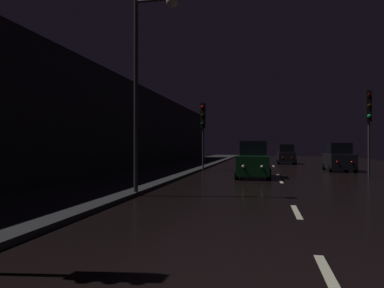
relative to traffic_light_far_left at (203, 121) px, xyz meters
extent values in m
cube|color=black|center=(5.41, -0.01, -3.76)|extent=(27.81, 84.00, 0.02)
cube|color=#28282B|center=(-2.30, -0.01, -3.67)|extent=(4.40, 84.00, 0.15)
cube|color=black|center=(-4.90, -3.51, -0.53)|extent=(0.80, 63.00, 6.43)
cube|color=beige|center=(5.41, -21.51, -3.74)|extent=(0.16, 2.20, 0.01)
cube|color=beige|center=(5.41, -16.29, -3.74)|extent=(0.16, 2.20, 0.01)
cube|color=beige|center=(5.41, -7.35, -3.74)|extent=(0.16, 2.20, 0.01)
cube|color=beige|center=(5.41, -3.85, -3.74)|extent=(0.16, 2.20, 0.01)
cube|color=beige|center=(5.41, 7.16, -3.74)|extent=(0.16, 2.20, 0.01)
cylinder|color=#38383A|center=(0.00, 0.02, -2.13)|extent=(0.12, 0.12, 3.23)
cube|color=black|center=(0.00, 0.02, 0.43)|extent=(0.34, 0.37, 1.90)
sphere|color=red|center=(-0.02, -0.16, 1.06)|extent=(0.22, 0.22, 0.22)
sphere|color=black|center=(-0.02, -0.16, 0.43)|extent=(0.22, 0.22, 0.22)
sphere|color=black|center=(-0.02, -0.16, -0.20)|extent=(0.22, 0.22, 0.22)
cylinder|color=#38383A|center=(10.82, -3.24, -2.06)|extent=(0.12, 0.12, 3.36)
cube|color=black|center=(10.82, -3.24, 0.57)|extent=(0.35, 0.38, 1.90)
sphere|color=black|center=(10.79, -3.42, 1.20)|extent=(0.22, 0.22, 0.22)
sphere|color=black|center=(10.79, -3.42, 0.57)|extent=(0.22, 0.22, 0.22)
sphere|color=#19D84C|center=(10.79, -3.42, -0.06)|extent=(0.22, 0.22, 0.22)
cylinder|color=#2D2D30|center=(-0.20, -14.04, -0.08)|extent=(0.16, 0.16, 7.34)
cylinder|color=#2D2D30|center=(0.50, -14.04, 3.54)|extent=(1.40, 0.10, 0.10)
sphere|color=beige|center=(1.20, -14.04, 3.44)|extent=(0.44, 0.44, 0.44)
cube|color=#0F3819|center=(3.93, -5.37, -2.98)|extent=(1.79, 4.17, 1.09)
cube|color=black|center=(3.93, -5.22, -2.01)|extent=(1.52, 2.08, 0.83)
cylinder|color=black|center=(4.80, -6.83, -3.43)|extent=(0.22, 0.64, 0.64)
cylinder|color=black|center=(3.05, -6.83, -3.43)|extent=(0.22, 0.64, 0.64)
cylinder|color=black|center=(4.80, -3.91, -3.43)|extent=(0.22, 0.64, 0.64)
cylinder|color=black|center=(3.05, -3.91, -3.43)|extent=(0.22, 0.64, 0.64)
sphere|color=white|center=(4.42, -7.41, -2.98)|extent=(0.18, 0.18, 0.18)
sphere|color=white|center=(3.44, -7.41, -2.98)|extent=(0.18, 0.18, 0.18)
sphere|color=red|center=(4.42, -3.33, -2.98)|extent=(0.18, 0.18, 0.18)
sphere|color=red|center=(3.44, -3.33, -2.98)|extent=(0.18, 0.18, 0.18)
cube|color=black|center=(6.84, 11.91, -3.02)|extent=(1.68, 3.92, 1.03)
cube|color=black|center=(6.84, 11.77, -2.12)|extent=(1.43, 1.96, 0.78)
cylinder|color=black|center=(6.02, 13.28, -3.45)|extent=(0.21, 0.60, 0.60)
cylinder|color=black|center=(7.66, 13.28, -3.45)|extent=(0.21, 0.60, 0.60)
cylinder|color=black|center=(6.02, 10.54, -3.45)|extent=(0.21, 0.60, 0.60)
cylinder|color=black|center=(7.66, 10.54, -3.45)|extent=(0.21, 0.60, 0.60)
sphere|color=slate|center=(6.38, 13.83, -3.02)|extent=(0.17, 0.17, 0.17)
sphere|color=slate|center=(7.30, 13.83, -3.02)|extent=(0.17, 0.17, 0.17)
sphere|color=red|center=(6.38, 9.99, -3.02)|extent=(0.17, 0.17, 0.17)
sphere|color=red|center=(7.30, 9.99, -3.02)|extent=(0.17, 0.17, 0.17)
cube|color=black|center=(10.02, 1.61, -3.00)|extent=(1.74, 4.05, 1.06)
cube|color=black|center=(10.02, 1.47, -2.06)|extent=(1.47, 2.02, 0.81)
cylinder|color=black|center=(9.17, 3.03, -3.44)|extent=(0.21, 0.62, 0.62)
cylinder|color=black|center=(10.87, 3.03, -3.44)|extent=(0.21, 0.62, 0.62)
cylinder|color=black|center=(9.17, 0.19, -3.44)|extent=(0.21, 0.62, 0.62)
cylinder|color=black|center=(10.87, 0.19, -3.44)|extent=(0.21, 0.62, 0.62)
sphere|color=slate|center=(9.54, 3.59, -3.00)|extent=(0.17, 0.17, 0.17)
sphere|color=slate|center=(10.49, 3.59, -3.00)|extent=(0.17, 0.17, 0.17)
sphere|color=red|center=(9.54, -0.37, -3.00)|extent=(0.17, 0.17, 0.17)
sphere|color=red|center=(10.49, -0.37, -3.00)|extent=(0.17, 0.17, 0.17)
camera|label=1|loc=(4.49, -26.81, -1.88)|focal=33.59mm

